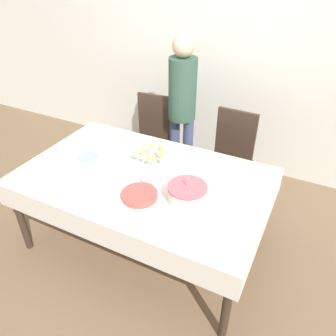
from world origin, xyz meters
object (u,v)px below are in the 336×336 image
object	(u,v)px
plate_stack_main	(140,195)
gift_bag	(49,175)
dining_chair_far_left	(152,136)
person_standing	(182,101)
birthday_cake	(187,193)
champagne_tray	(151,155)
plate_stack_dessert	(153,177)
dining_chair_far_right	(230,155)

from	to	relation	value
plate_stack_main	gift_bag	distance (m)	1.69
dining_chair_far_left	person_standing	size ratio (longest dim) A/B	0.61
person_standing	gift_bag	world-z (taller)	person_standing
birthday_cake	plate_stack_main	xyz separation A→B (m)	(-0.32, -0.13, -0.04)
birthday_cake	gift_bag	bearing A→B (deg)	168.62
plate_stack_main	person_standing	size ratio (longest dim) A/B	0.16
champagne_tray	person_standing	xyz separation A→B (m)	(-0.12, 0.86, 0.14)
dining_chair_far_left	birthday_cake	distance (m)	1.39
plate_stack_dessert	person_standing	xyz separation A→B (m)	(-0.23, 1.04, 0.22)
plate_stack_main	birthday_cake	bearing A→B (deg)	21.95
dining_chair_far_right	person_standing	distance (m)	0.73
dining_chair_far_left	dining_chair_far_right	bearing A→B (deg)	0.02
person_standing	champagne_tray	bearing A→B (deg)	-82.15
person_standing	gift_bag	size ratio (longest dim) A/B	5.19
dining_chair_far_left	dining_chair_far_right	xyz separation A→B (m)	(0.89, 0.00, 0.00)
dining_chair_far_left	plate_stack_main	world-z (taller)	dining_chair_far_left
dining_chair_far_right	champagne_tray	distance (m)	0.93
person_standing	plate_stack_main	bearing A→B (deg)	-78.71
dining_chair_far_left	champagne_tray	world-z (taller)	dining_chair_far_left
champagne_tray	birthday_cake	bearing A→B (deg)	-33.16
champagne_tray	plate_stack_main	xyz separation A→B (m)	(0.14, -0.43, -0.07)
dining_chair_far_left	plate_stack_main	size ratio (longest dim) A/B	3.71
champagne_tray	person_standing	bearing A→B (deg)	97.85
dining_chair_far_left	person_standing	world-z (taller)	person_standing
person_standing	plate_stack_dessert	bearing A→B (deg)	-77.53
birthday_cake	plate_stack_dessert	xyz separation A→B (m)	(-0.35, 0.11, -0.04)
birthday_cake	person_standing	bearing A→B (deg)	116.53
dining_chair_far_right	birthday_cake	distance (m)	1.08
dining_chair_far_left	plate_stack_dessert	xyz separation A→B (m)	(0.53, -0.93, 0.21)
person_standing	gift_bag	xyz separation A→B (m)	(-1.24, -0.79, -0.82)
dining_chair_far_right	champagne_tray	bearing A→B (deg)	-121.77
plate_stack_main	plate_stack_dessert	bearing A→B (deg)	96.14
dining_chair_far_left	person_standing	distance (m)	0.54
plate_stack_main	gift_bag	xyz separation A→B (m)	(-1.50, 0.50, -0.60)
champagne_tray	plate_stack_dessert	xyz separation A→B (m)	(0.11, -0.19, -0.08)
dining_chair_far_right	dining_chair_far_left	bearing A→B (deg)	-179.98
plate_stack_dessert	person_standing	size ratio (longest dim) A/B	0.13
champagne_tray	gift_bag	size ratio (longest dim) A/B	1.05
gift_bag	dining_chair_far_left	bearing A→B (deg)	35.99
birthday_cake	person_standing	xyz separation A→B (m)	(-0.58, 1.15, 0.17)
plate_stack_dessert	gift_bag	world-z (taller)	plate_stack_dessert
plate_stack_dessert	plate_stack_main	bearing A→B (deg)	-83.86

